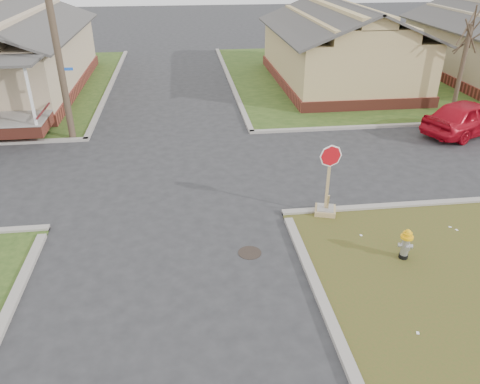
{
  "coord_description": "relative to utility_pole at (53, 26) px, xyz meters",
  "views": [
    {
      "loc": [
        0.63,
        -10.89,
        7.42
      ],
      "look_at": [
        2.12,
        1.0,
        1.1
      ],
      "focal_mm": 35.0,
      "sensor_mm": 36.0,
      "label": 1
    }
  ],
  "objects": [
    {
      "name": "manhole",
      "position": [
        6.4,
        -9.4,
        -4.66
      ],
      "size": [
        0.64,
        0.64,
        0.01
      ],
      "primitive_type": "cylinder",
      "color": "black",
      "rests_on": "ground"
    },
    {
      "name": "ground",
      "position": [
        4.2,
        -8.9,
        -4.66
      ],
      "size": [
        120.0,
        120.0,
        0.0
      ],
      "primitive_type": "plane",
      "color": "#29292B",
      "rests_on": "ground"
    },
    {
      "name": "red_sedan",
      "position": [
        17.22,
        -1.54,
        -3.89
      ],
      "size": [
        4.87,
        3.48,
        1.54
      ],
      "primitive_type": "imported",
      "rotation": [
        0.0,
        0.0,
        1.98
      ],
      "color": "#B50C1D",
      "rests_on": "ground"
    },
    {
      "name": "utility_pole",
      "position": [
        0.0,
        0.0,
        0.0
      ],
      "size": [
        1.8,
        0.28,
        9.0
      ],
      "color": "#3C2F23",
      "rests_on": "ground"
    },
    {
      "name": "fire_hydrant",
      "position": [
        10.42,
        -10.2,
        -4.13
      ],
      "size": [
        0.33,
        0.33,
        0.88
      ],
      "rotation": [
        0.0,
        0.0,
        -0.35
      ],
      "color": "black",
      "rests_on": "ground"
    },
    {
      "name": "tree_mid_right",
      "position": [
        18.2,
        1.3,
        -2.51
      ],
      "size": [
        0.22,
        0.22,
        4.2
      ],
      "primitive_type": "cylinder",
      "color": "#3C2F23",
      "rests_on": "verge_far_right"
    },
    {
      "name": "side_house_yellow",
      "position": [
        14.2,
        7.6,
        -2.47
      ],
      "size": [
        7.6,
        11.6,
        4.7
      ],
      "color": "brown",
      "rests_on": "ground"
    },
    {
      "name": "stop_sign",
      "position": [
        9.03,
        -7.63,
        -4.12
      ],
      "size": [
        0.65,
        0.63,
        2.28
      ],
      "rotation": [
        0.0,
        0.0,
        -0.3
      ],
      "color": "tan",
      "rests_on": "ground"
    },
    {
      "name": "curbs",
      "position": [
        4.2,
        -3.9,
        -4.66
      ],
      "size": [
        80.0,
        40.0,
        0.12
      ],
      "primitive_type": null,
      "color": "gray",
      "rests_on": "ground"
    }
  ]
}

